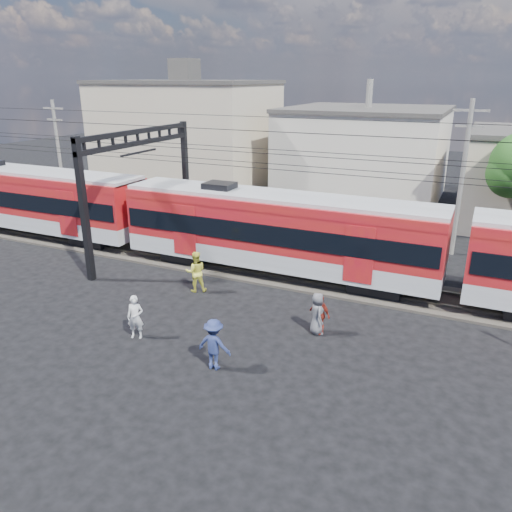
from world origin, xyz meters
name	(u,v)px	position (x,y,z in m)	size (l,w,h in m)	color
ground	(241,357)	(0.00, 0.00, 0.00)	(120.00, 120.00, 0.00)	black
track_bed	(312,279)	(0.00, 8.00, 0.06)	(70.00, 3.40, 0.12)	#2D2823
rail_near	(307,282)	(0.00, 7.25, 0.18)	(70.00, 0.12, 0.12)	#59544C
rail_far	(317,272)	(0.00, 8.75, 0.18)	(70.00, 0.12, 0.12)	#59544C
commuter_train	(281,230)	(-1.69, 8.00, 2.40)	(50.30, 3.08, 4.17)	black
catenary	(160,165)	(-8.65, 8.00, 5.14)	(70.00, 9.30, 7.52)	black
building_west	(188,136)	(-17.00, 24.00, 4.66)	(14.28, 10.20, 9.30)	#BBA98F
building_midwest	(365,154)	(-2.00, 27.00, 3.66)	(12.24, 12.24, 7.30)	beige
utility_pole_mid	(462,175)	(6.00, 15.00, 4.53)	(1.80, 0.24, 8.50)	slate
utility_pole_west	(59,152)	(-22.00, 14.00, 4.28)	(1.80, 0.24, 8.00)	slate
pedestrian_a	(135,317)	(-4.32, -0.34, 0.87)	(0.63, 0.41, 1.73)	silver
pedestrian_b	(196,272)	(-4.53, 4.46, 0.98)	(0.95, 0.74, 1.96)	#E1DD46
pedestrian_c	(214,344)	(-0.51, -0.99, 0.92)	(1.19, 0.69, 1.85)	navy
pedestrian_d	(320,314)	(1.98, 2.96, 0.82)	(0.96, 0.40, 1.64)	maroon
pedestrian_e	(317,313)	(1.91, 2.90, 0.85)	(0.83, 0.54, 1.69)	#525157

